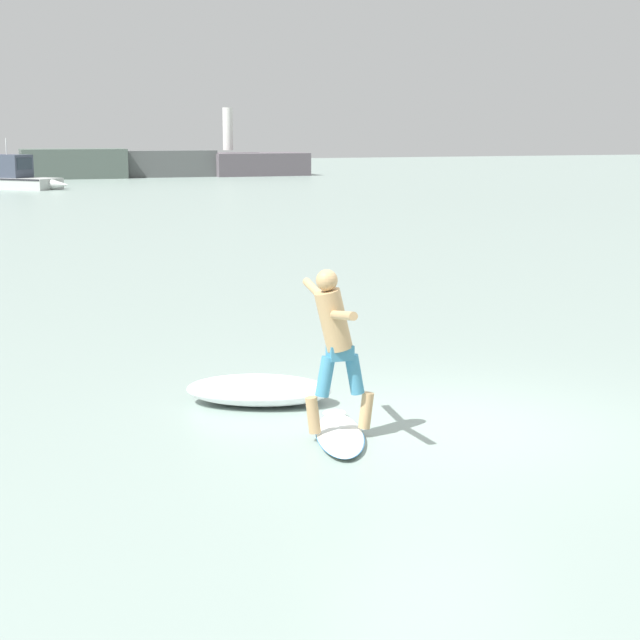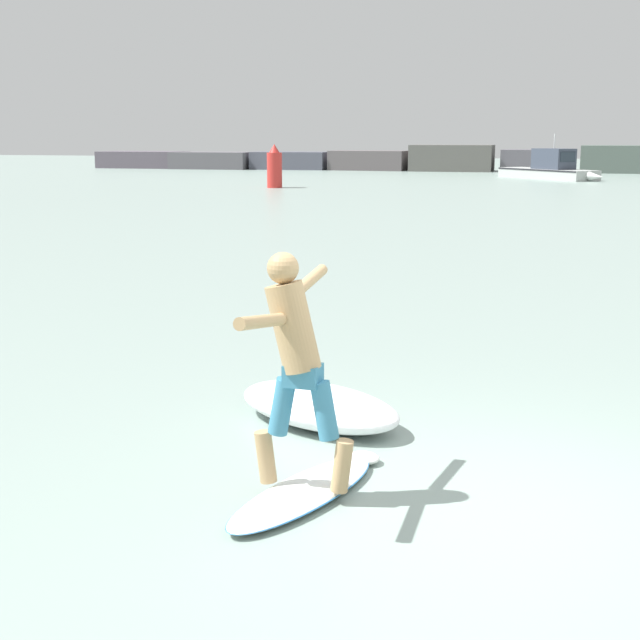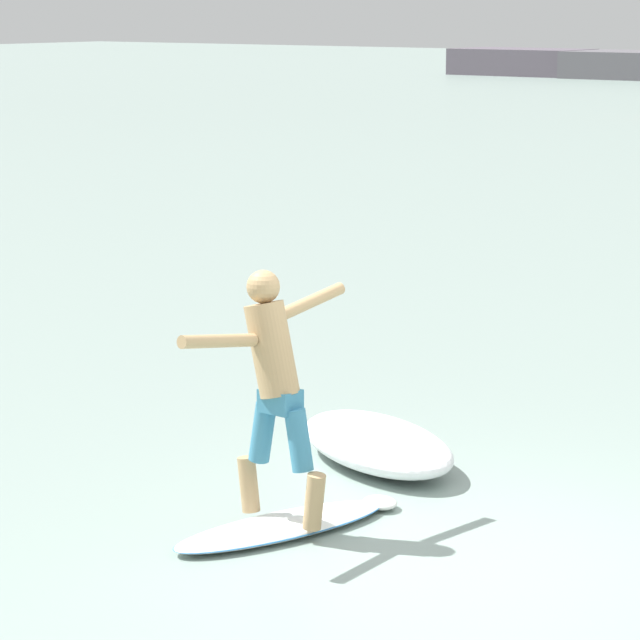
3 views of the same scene
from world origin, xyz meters
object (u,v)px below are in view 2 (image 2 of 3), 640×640
Objects in this scene: surfboard at (306,491)px; surfer at (295,351)px; fishing_boat_near_jetty at (551,169)px; channel_marker_buoy at (275,168)px.

surfboard is 1.09m from surfer.
fishing_boat_near_jetty is at bearing 88.89° from surfer.
surfer is 40.10m from channel_marker_buoy.
channel_marker_buoy is at bearing -135.67° from fishing_boat_near_jetty.
surfer is (-0.07, -0.03, 1.09)m from surfboard.
surfboard is at bearing -71.62° from channel_marker_buoy.
surfboard is at bearing 20.77° from surfer.
channel_marker_buoy is at bearing 108.27° from surfer.
channel_marker_buoy reaches higher than surfboard.
channel_marker_buoy reaches higher than surfer.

